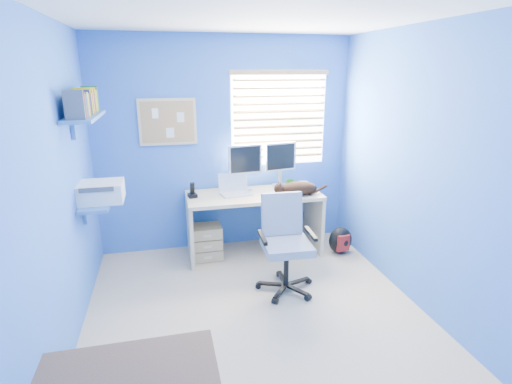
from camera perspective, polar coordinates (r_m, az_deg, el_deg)
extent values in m
cube|color=beige|center=(3.77, 0.04, -17.05)|extent=(3.00, 3.20, 0.00)
cube|color=white|center=(3.14, 0.05, 24.16)|extent=(3.00, 3.20, 0.00)
cube|color=#3275C2|center=(4.77, -4.40, 6.62)|extent=(3.00, 0.01, 2.50)
cube|color=#3275C2|center=(1.82, 11.93, -11.71)|extent=(3.00, 0.01, 2.50)
cube|color=#3275C2|center=(3.25, -26.65, -0.20)|extent=(0.01, 3.20, 2.50)
cube|color=#3275C2|center=(3.85, 22.34, 2.84)|extent=(0.01, 3.20, 2.50)
cube|color=tan|center=(4.73, -0.31, -4.52)|extent=(1.54, 0.65, 0.74)
cube|color=silver|center=(4.55, -2.93, 0.96)|extent=(0.37, 0.31, 0.22)
cube|color=silver|center=(4.70, -1.58, 3.53)|extent=(0.41, 0.17, 0.54)
cube|color=silver|center=(4.86, 3.46, 3.96)|extent=(0.42, 0.19, 0.54)
cube|color=black|center=(4.51, -9.10, 0.29)|extent=(0.11, 0.13, 0.17)
imported|color=#1C661A|center=(4.83, 4.88, 1.13)|extent=(0.10, 0.09, 0.10)
cylinder|color=silver|center=(4.88, 6.73, 1.05)|extent=(0.13, 0.13, 0.07)
ellipsoid|color=black|center=(4.57, 6.09, 0.51)|extent=(0.44, 0.23, 0.15)
cube|color=beige|center=(4.92, 3.57, -5.52)|extent=(0.23, 0.46, 0.45)
cube|color=tan|center=(4.69, -7.10, -7.07)|extent=(0.35, 0.28, 0.41)
cube|color=yellow|center=(4.75, 2.61, -7.75)|extent=(0.03, 0.17, 0.24)
ellipsoid|color=black|center=(4.90, 11.94, -6.76)|extent=(0.31, 0.26, 0.33)
cylinder|color=black|center=(4.11, 4.27, -13.39)|extent=(0.58, 0.58, 0.06)
cylinder|color=black|center=(4.01, 4.34, -10.68)|extent=(0.05, 0.05, 0.38)
cube|color=#8D9BBB|center=(3.90, 4.41, -7.69)|extent=(0.47, 0.47, 0.08)
cube|color=#8D9BBB|center=(4.00, 3.71, -3.11)|extent=(0.41, 0.08, 0.43)
cube|color=white|center=(4.85, 3.26, 10.41)|extent=(1.15, 0.01, 1.10)
cube|color=#AA7851|center=(4.82, 3.37, 10.37)|extent=(1.10, 0.03, 1.00)
cube|color=tan|center=(4.65, -12.50, 9.75)|extent=(0.64, 0.02, 0.52)
cube|color=tan|center=(4.64, -12.50, 9.73)|extent=(0.58, 0.01, 0.46)
cube|color=#3E6FB0|center=(4.02, -21.81, -1.45)|extent=(0.26, 0.55, 0.03)
cube|color=silver|center=(3.98, -21.41, 0.02)|extent=(0.42, 0.34, 0.18)
cube|color=#3E6FB0|center=(3.86, -23.28, 9.88)|extent=(0.24, 0.90, 0.03)
cube|color=navy|center=(3.85, -23.65, 11.70)|extent=(0.15, 0.80, 0.22)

